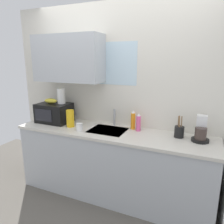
% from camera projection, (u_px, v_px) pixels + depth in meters
% --- Properties ---
extents(kitchen_wall_assembly, '(3.29, 0.42, 2.50)m').
position_uv_depth(kitchen_wall_assembly, '(112.00, 91.00, 2.91)').
color(kitchen_wall_assembly, silver).
rests_on(kitchen_wall_assembly, ground).
extents(counter_unit, '(2.52, 0.63, 0.90)m').
position_uv_depth(counter_unit, '(112.00, 163.00, 2.79)').
color(counter_unit, '#B2B7BC').
rests_on(counter_unit, ground).
extents(sink_faucet, '(0.03, 0.03, 0.23)m').
position_uv_depth(sink_faucet, '(115.00, 117.00, 2.90)').
color(sink_faucet, '#B2B5BA').
rests_on(sink_faucet, counter_unit).
extents(microwave, '(0.46, 0.35, 0.27)m').
position_uv_depth(microwave, '(54.00, 113.00, 3.06)').
color(microwave, black).
rests_on(microwave, counter_unit).
extents(banana_bunch, '(0.20, 0.11, 0.07)m').
position_uv_depth(banana_bunch, '(51.00, 101.00, 3.04)').
color(banana_bunch, gold).
rests_on(banana_bunch, microwave).
extents(paper_towel_roll, '(0.11, 0.11, 0.22)m').
position_uv_depth(paper_towel_roll, '(61.00, 96.00, 3.01)').
color(paper_towel_roll, white).
rests_on(paper_towel_roll, microwave).
extents(coffee_maker, '(0.19, 0.21, 0.28)m').
position_uv_depth(coffee_maker, '(201.00, 132.00, 2.36)').
color(coffee_maker, black).
rests_on(coffee_maker, counter_unit).
extents(dish_soap_bottle_orange, '(0.06, 0.06, 0.25)m').
position_uv_depth(dish_soap_bottle_orange, '(133.00, 120.00, 2.75)').
color(dish_soap_bottle_orange, orange).
rests_on(dish_soap_bottle_orange, counter_unit).
extents(dish_soap_bottle_pink, '(0.06, 0.06, 0.23)m').
position_uv_depth(dish_soap_bottle_pink, '(138.00, 123.00, 2.68)').
color(dish_soap_bottle_pink, '#E55999').
rests_on(dish_soap_bottle_pink, counter_unit).
extents(cereal_canister, '(0.10, 0.10, 0.23)m').
position_uv_depth(cereal_canister, '(70.00, 118.00, 2.84)').
color(cereal_canister, gold).
rests_on(cereal_canister, counter_unit).
extents(mug_white, '(0.08, 0.08, 0.09)m').
position_uv_depth(mug_white, '(80.00, 127.00, 2.70)').
color(mug_white, white).
rests_on(mug_white, counter_unit).
extents(utensil_crock, '(0.11, 0.11, 0.26)m').
position_uv_depth(utensil_crock, '(179.00, 131.00, 2.47)').
color(utensil_crock, black).
rests_on(utensil_crock, counter_unit).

